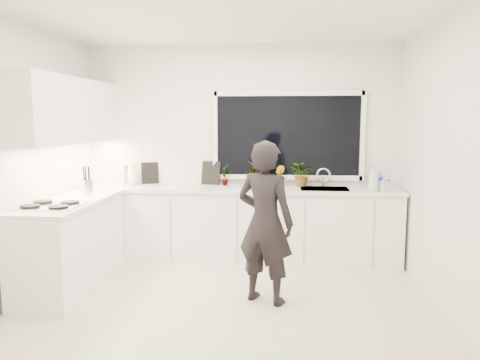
# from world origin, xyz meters

# --- Properties ---
(floor) EXTENTS (4.00, 3.50, 0.02)m
(floor) POSITION_xyz_m (0.00, 0.00, -0.01)
(floor) COLOR beige
(floor) RESTS_ON ground
(wall_back) EXTENTS (4.00, 0.02, 2.70)m
(wall_back) POSITION_xyz_m (0.00, 1.76, 1.35)
(wall_back) COLOR white
(wall_back) RESTS_ON ground
(wall_left) EXTENTS (0.02, 3.50, 2.70)m
(wall_left) POSITION_xyz_m (-2.01, 0.00, 1.35)
(wall_left) COLOR white
(wall_left) RESTS_ON ground
(wall_right) EXTENTS (0.02, 3.50, 2.70)m
(wall_right) POSITION_xyz_m (2.01, 0.00, 1.35)
(wall_right) COLOR white
(wall_right) RESTS_ON ground
(ceiling) EXTENTS (4.00, 3.50, 0.02)m
(ceiling) POSITION_xyz_m (0.00, 0.00, 2.71)
(ceiling) COLOR white
(ceiling) RESTS_ON wall_back
(window) EXTENTS (1.80, 0.02, 1.00)m
(window) POSITION_xyz_m (0.60, 1.73, 1.55)
(window) COLOR black
(window) RESTS_ON wall_back
(base_cabinets_back) EXTENTS (3.92, 0.58, 0.88)m
(base_cabinets_back) POSITION_xyz_m (0.00, 1.45, 0.44)
(base_cabinets_back) COLOR white
(base_cabinets_back) RESTS_ON floor
(base_cabinets_left) EXTENTS (0.58, 1.60, 0.88)m
(base_cabinets_left) POSITION_xyz_m (-1.67, 0.35, 0.44)
(base_cabinets_left) COLOR white
(base_cabinets_left) RESTS_ON floor
(countertop_back) EXTENTS (3.94, 0.62, 0.04)m
(countertop_back) POSITION_xyz_m (0.00, 1.44, 0.90)
(countertop_back) COLOR silver
(countertop_back) RESTS_ON base_cabinets_back
(countertop_left) EXTENTS (0.62, 1.60, 0.04)m
(countertop_left) POSITION_xyz_m (-1.67, 0.35, 0.90)
(countertop_left) COLOR silver
(countertop_left) RESTS_ON base_cabinets_left
(upper_cabinets) EXTENTS (0.34, 2.10, 0.70)m
(upper_cabinets) POSITION_xyz_m (-1.79, 0.70, 1.85)
(upper_cabinets) COLOR white
(upper_cabinets) RESTS_ON wall_left
(sink) EXTENTS (0.58, 0.42, 0.14)m
(sink) POSITION_xyz_m (1.05, 1.45, 0.87)
(sink) COLOR silver
(sink) RESTS_ON countertop_back
(faucet) EXTENTS (0.03, 0.03, 0.22)m
(faucet) POSITION_xyz_m (1.05, 1.65, 1.03)
(faucet) COLOR silver
(faucet) RESTS_ON countertop_back
(stovetop) EXTENTS (0.56, 0.48, 0.03)m
(stovetop) POSITION_xyz_m (-1.69, -0.00, 0.94)
(stovetop) COLOR black
(stovetop) RESTS_ON countertop_left
(person) EXTENTS (0.67, 0.57, 1.56)m
(person) POSITION_xyz_m (0.38, 0.11, 0.78)
(person) COLOR black
(person) RESTS_ON floor
(pizza_tray) EXTENTS (0.46, 0.36, 0.03)m
(pizza_tray) POSITION_xyz_m (0.25, 1.42, 0.94)
(pizza_tray) COLOR #B6B5BA
(pizza_tray) RESTS_ON countertop_back
(pizza) EXTENTS (0.42, 0.32, 0.01)m
(pizza) POSITION_xyz_m (0.25, 1.42, 0.95)
(pizza) COLOR red
(pizza) RESTS_ON pizza_tray
(watering_can) EXTENTS (0.17, 0.17, 0.13)m
(watering_can) POSITION_xyz_m (1.70, 1.61, 0.98)
(watering_can) COLOR #1532C6
(watering_can) RESTS_ON countertop_back
(paper_towel_roll) EXTENTS (0.14, 0.14, 0.26)m
(paper_towel_roll) POSITION_xyz_m (-1.38, 1.55, 1.05)
(paper_towel_roll) COLOR white
(paper_towel_roll) RESTS_ON countertop_back
(knife_block) EXTENTS (0.16, 0.14, 0.22)m
(knife_block) POSITION_xyz_m (-1.44, 1.59, 1.03)
(knife_block) COLOR olive
(knife_block) RESTS_ON countertop_back
(utensil_crock) EXTENTS (0.17, 0.17, 0.16)m
(utensil_crock) POSITION_xyz_m (-1.66, 0.80, 1.00)
(utensil_crock) COLOR silver
(utensil_crock) RESTS_ON countertop_left
(picture_frame_large) EXTENTS (0.21, 0.11, 0.28)m
(picture_frame_large) POSITION_xyz_m (-1.19, 1.69, 1.06)
(picture_frame_large) COLOR black
(picture_frame_large) RESTS_ON countertop_back
(picture_frame_small) EXTENTS (0.25, 0.08, 0.30)m
(picture_frame_small) POSITION_xyz_m (-0.38, 1.69, 1.07)
(picture_frame_small) COLOR black
(picture_frame_small) RESTS_ON countertop_back
(herb_plants) EXTENTS (1.17, 0.29, 0.31)m
(herb_plants) POSITION_xyz_m (0.46, 1.61, 1.07)
(herb_plants) COLOR #26662D
(herb_plants) RESTS_ON countertop_back
(soap_bottles) EXTENTS (0.25, 0.16, 0.30)m
(soap_bottles) POSITION_xyz_m (1.63, 1.30, 1.06)
(soap_bottles) COLOR #D8BF66
(soap_bottles) RESTS_ON countertop_back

